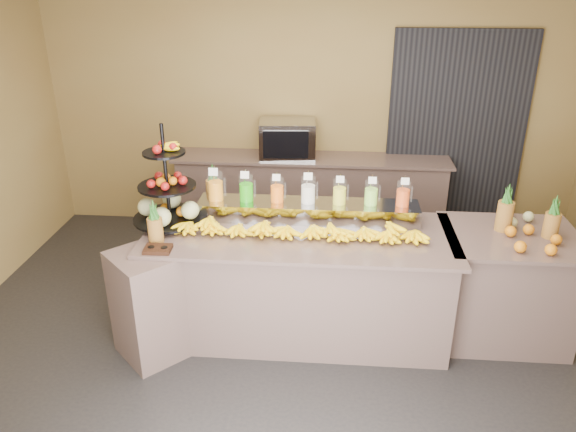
# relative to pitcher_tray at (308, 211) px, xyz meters

# --- Properties ---
(ground) EXTENTS (6.00, 6.00, 0.00)m
(ground) POSITION_rel_pitcher_tray_xyz_m (-0.05, -0.58, -1.01)
(ground) COLOR black
(ground) RESTS_ON ground
(room_envelope) EXTENTS (6.04, 5.02, 2.82)m
(room_envelope) POSITION_rel_pitcher_tray_xyz_m (0.14, 0.21, 0.87)
(room_envelope) COLOR olive
(room_envelope) RESTS_ON ground
(buffet_counter) EXTENTS (2.75, 1.25, 0.93)m
(buffet_counter) POSITION_rel_pitcher_tray_xyz_m (-0.16, -0.32, -0.54)
(buffet_counter) COLOR gray
(buffet_counter) RESTS_ON ground
(right_counter) EXTENTS (1.08, 0.88, 0.93)m
(right_counter) POSITION_rel_pitcher_tray_xyz_m (1.65, -0.18, -0.54)
(right_counter) COLOR gray
(right_counter) RESTS_ON ground
(back_ledge) EXTENTS (3.10, 0.55, 0.93)m
(back_ledge) POSITION_rel_pitcher_tray_xyz_m (-0.05, 1.67, -0.54)
(back_ledge) COLOR gray
(back_ledge) RESTS_ON ground
(pitcher_tray) EXTENTS (1.85, 0.30, 0.15)m
(pitcher_tray) POSITION_rel_pitcher_tray_xyz_m (0.00, 0.00, 0.00)
(pitcher_tray) COLOR gray
(pitcher_tray) RESTS_ON buffet_counter
(juice_pitcher_orange_a) EXTENTS (0.13, 0.13, 0.31)m
(juice_pitcher_orange_a) POSITION_rel_pitcher_tray_xyz_m (-0.78, -0.00, 0.18)
(juice_pitcher_orange_a) COLOR silver
(juice_pitcher_orange_a) RESTS_ON pitcher_tray
(juice_pitcher_green) EXTENTS (0.12, 0.12, 0.29)m
(juice_pitcher_green) POSITION_rel_pitcher_tray_xyz_m (-0.52, -0.00, 0.17)
(juice_pitcher_green) COLOR silver
(juice_pitcher_green) RESTS_ON pitcher_tray
(juice_pitcher_orange_b) EXTENTS (0.11, 0.12, 0.27)m
(juice_pitcher_orange_b) POSITION_rel_pitcher_tray_xyz_m (-0.26, -0.00, 0.17)
(juice_pitcher_orange_b) COLOR silver
(juice_pitcher_orange_b) RESTS_ON pitcher_tray
(juice_pitcher_milk) EXTENTS (0.12, 0.13, 0.30)m
(juice_pitcher_milk) POSITION_rel_pitcher_tray_xyz_m (-0.00, -0.00, 0.17)
(juice_pitcher_milk) COLOR silver
(juice_pitcher_milk) RESTS_ON pitcher_tray
(juice_pitcher_lemon) EXTENTS (0.11, 0.12, 0.27)m
(juice_pitcher_lemon) POSITION_rel_pitcher_tray_xyz_m (0.26, -0.00, 0.17)
(juice_pitcher_lemon) COLOR silver
(juice_pitcher_lemon) RESTS_ON pitcher_tray
(juice_pitcher_lime) EXTENTS (0.11, 0.12, 0.27)m
(juice_pitcher_lime) POSITION_rel_pitcher_tray_xyz_m (0.52, -0.00, 0.17)
(juice_pitcher_lime) COLOR silver
(juice_pitcher_lime) RESTS_ON pitcher_tray
(juice_pitcher_orange_c) EXTENTS (0.11, 0.12, 0.27)m
(juice_pitcher_orange_c) POSITION_rel_pitcher_tray_xyz_m (0.78, -0.00, 0.17)
(juice_pitcher_orange_c) COLOR silver
(juice_pitcher_orange_c) RESTS_ON pitcher_tray
(banana_heap) EXTENTS (2.06, 0.19, 0.17)m
(banana_heap) POSITION_rel_pitcher_tray_xyz_m (-0.06, -0.32, -0.01)
(banana_heap) COLOR yellow
(banana_heap) RESTS_ON buffet_counter
(fruit_stand) EXTENTS (0.74, 0.74, 0.85)m
(fruit_stand) POSITION_rel_pitcher_tray_xyz_m (-1.10, -0.18, 0.14)
(fruit_stand) COLOR black
(fruit_stand) RESTS_ON buffet_counter
(condiment_caddy) EXTENTS (0.21, 0.16, 0.03)m
(condiment_caddy) POSITION_rel_pitcher_tray_xyz_m (-1.10, -0.68, -0.06)
(condiment_caddy) COLOR black
(condiment_caddy) RESTS_ON buffet_counter
(pineapple_left_a) EXTENTS (0.12, 0.12, 0.36)m
(pineapple_left_a) POSITION_rel_pitcher_tray_xyz_m (-1.15, -0.53, 0.05)
(pineapple_left_a) COLOR brown
(pineapple_left_a) RESTS_ON buffet_counter
(pineapple_left_b) EXTENTS (0.13, 0.13, 0.40)m
(pineapple_left_b) POSITION_rel_pitcher_tray_xyz_m (-0.85, 0.22, 0.07)
(pineapple_left_b) COLOR brown
(pineapple_left_b) RESTS_ON buffet_counter
(right_fruit_pile) EXTENTS (0.46, 0.44, 0.24)m
(right_fruit_pile) POSITION_rel_pitcher_tray_xyz_m (1.74, -0.24, 0.00)
(right_fruit_pile) COLOR brown
(right_fruit_pile) RESTS_ON right_counter
(oven_warmer) EXTENTS (0.64, 0.47, 0.41)m
(oven_warmer) POSITION_rel_pitcher_tray_xyz_m (-0.31, 1.67, 0.13)
(oven_warmer) COLOR gray
(oven_warmer) RESTS_ON back_ledge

